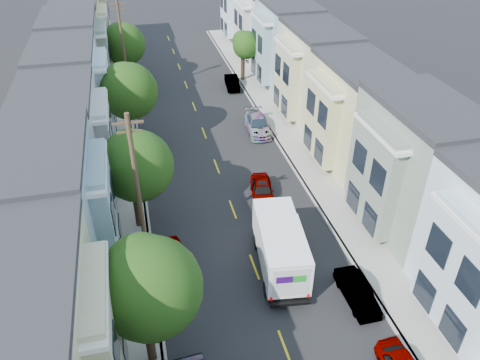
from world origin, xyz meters
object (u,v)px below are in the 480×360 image
(fedex_truck, at_px, (280,246))
(parked_left_d, at_px, (155,162))
(tree_far_r, at_px, (245,46))
(utility_pole_near, at_px, (138,194))
(tree_e, at_px, (123,44))
(tree_d, at_px, (128,92))
(tree_c, at_px, (136,166))
(utility_pole_far, at_px, (124,50))
(parked_right_b, at_px, (357,292))
(parked_right_c, at_px, (258,125))
(parked_right_d, at_px, (232,83))
(tree_b, at_px, (148,288))
(lead_sedan, at_px, (262,190))
(parked_left_c, at_px, (172,264))

(fedex_truck, height_order, parked_left_d, fedex_truck)
(tree_far_r, relative_size, utility_pole_near, 0.56)
(tree_e, bearing_deg, tree_d, -90.00)
(tree_far_r, bearing_deg, parked_left_d, -124.91)
(tree_c, height_order, parked_left_d, tree_c)
(utility_pole_far, xyz_separation_m, parked_right_b, (11.20, -31.90, -4.54))
(parked_right_c, xyz_separation_m, parked_right_d, (0.00, 10.73, -0.08))
(tree_e, bearing_deg, parked_right_c, -51.92)
(tree_c, relative_size, parked_right_c, 1.49)
(fedex_truck, bearing_deg, tree_b, -141.21)
(tree_b, distance_m, fedex_truck, 9.64)
(tree_d, bearing_deg, utility_pole_far, 89.99)
(utility_pole_far, relative_size, fedex_truck, 1.55)
(tree_d, bearing_deg, tree_c, -90.00)
(tree_e, xyz_separation_m, tree_far_r, (13.20, -1.62, -0.61))
(parked_right_d, bearing_deg, lead_sedan, -91.29)
(parked_left_c, xyz_separation_m, parked_right_b, (9.80, -4.56, -0.14))
(tree_c, bearing_deg, tree_far_r, 61.38)
(lead_sedan, xyz_separation_m, parked_right_c, (2.46, 10.21, 0.04))
(tree_c, relative_size, utility_pole_near, 0.71)
(fedex_truck, relative_size, lead_sedan, 1.56)
(tree_e, relative_size, parked_right_d, 1.81)
(tree_b, xyz_separation_m, tree_far_r, (13.20, 34.95, -0.94))
(tree_far_r, height_order, parked_right_d, tree_far_r)
(parked_left_c, bearing_deg, tree_e, 90.68)
(parked_right_b, distance_m, parked_right_d, 31.79)
(lead_sedan, relative_size, parked_left_c, 0.89)
(parked_left_c, bearing_deg, parked_left_d, 88.08)
(tree_b, relative_size, utility_pole_far, 0.73)
(parked_left_c, xyz_separation_m, parked_right_d, (9.80, 27.23, -0.11))
(tree_b, xyz_separation_m, parked_left_d, (1.40, 18.05, -4.35))
(parked_right_b, bearing_deg, tree_far_r, 86.24)
(fedex_truck, bearing_deg, parked_left_d, 122.81)
(tree_far_r, xyz_separation_m, fedex_truck, (-5.45, -30.21, -2.30))
(tree_e, distance_m, parked_left_d, 19.00)
(tree_e, relative_size, parked_left_d, 1.68)
(utility_pole_far, xyz_separation_m, parked_left_d, (1.40, -15.06, -4.53))
(tree_b, bearing_deg, lead_sedan, 54.09)
(tree_b, height_order, tree_far_r, tree_b)
(utility_pole_near, bearing_deg, tree_b, -90.01)
(parked_right_c, bearing_deg, lead_sedan, -99.10)
(utility_pole_far, relative_size, parked_left_c, 2.15)
(utility_pole_near, height_order, utility_pole_far, same)
(tree_far_r, bearing_deg, parked_right_b, -93.38)
(tree_c, relative_size, parked_right_b, 1.93)
(parked_right_c, bearing_deg, tree_e, 132.55)
(tree_b, height_order, lead_sedan, tree_b)
(tree_d, relative_size, lead_sedan, 1.82)
(utility_pole_near, height_order, parked_left_c, utility_pole_near)
(tree_d, relative_size, tree_e, 1.08)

